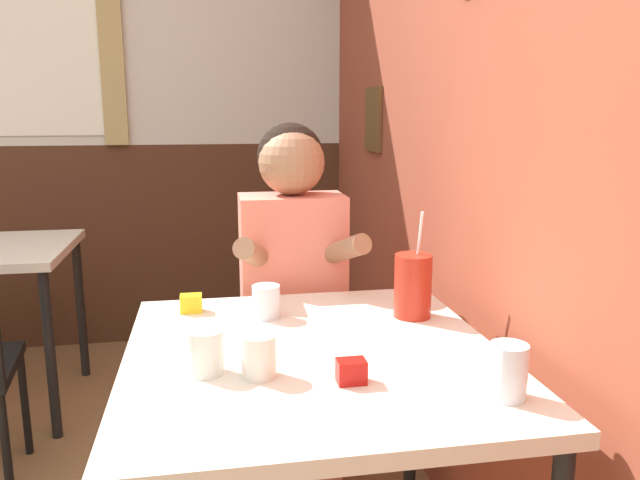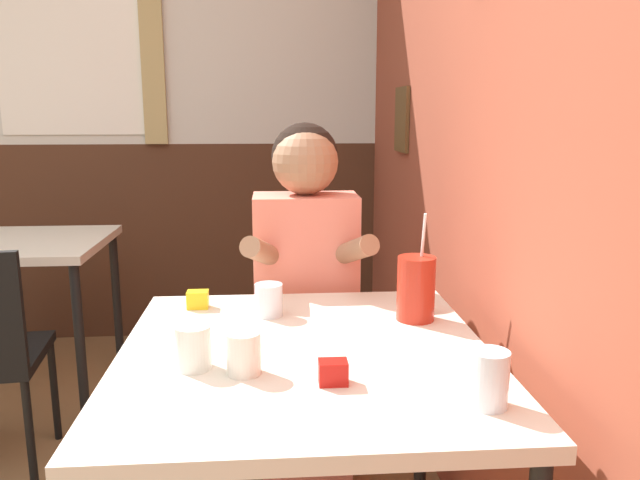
% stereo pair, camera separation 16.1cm
% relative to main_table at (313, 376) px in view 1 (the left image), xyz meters
% --- Properties ---
extents(brick_wall_right, '(0.08, 4.51, 2.70)m').
position_rel_main_table_xyz_m(brick_wall_right, '(0.53, 0.85, 0.69)').
color(brick_wall_right, brown).
rests_on(brick_wall_right, ground_plane).
extents(back_wall, '(5.34, 0.09, 2.70)m').
position_rel_main_table_xyz_m(back_wall, '(-0.68, 2.14, 0.70)').
color(back_wall, silver).
rests_on(back_wall, ground_plane).
extents(main_table, '(0.87, 0.93, 0.72)m').
position_rel_main_table_xyz_m(main_table, '(0.00, 0.00, 0.00)').
color(main_table, beige).
rests_on(main_table, ground_plane).
extents(person_seated, '(0.42, 0.41, 1.24)m').
position_rel_main_table_xyz_m(person_seated, '(0.04, 0.62, 0.01)').
color(person_seated, '#EA7F6B').
rests_on(person_seated, ground_plane).
extents(cocktail_pitcher, '(0.10, 0.10, 0.29)m').
position_rel_main_table_xyz_m(cocktail_pitcher, '(0.31, 0.20, 0.15)').
color(cocktail_pitcher, '#B22819').
rests_on(cocktail_pitcher, main_table).
extents(glass_near_pitcher, '(0.08, 0.08, 0.11)m').
position_rel_main_table_xyz_m(glass_near_pitcher, '(0.33, -0.31, 0.12)').
color(glass_near_pitcher, silver).
rests_on(glass_near_pitcher, main_table).
extents(glass_center, '(0.08, 0.08, 0.10)m').
position_rel_main_table_xyz_m(glass_center, '(-0.25, -0.09, 0.11)').
color(glass_center, silver).
rests_on(glass_center, main_table).
extents(glass_far_side, '(0.07, 0.07, 0.09)m').
position_rel_main_table_xyz_m(glass_far_side, '(-0.14, -0.12, 0.11)').
color(glass_far_side, silver).
rests_on(glass_far_side, main_table).
extents(glass_by_brick, '(0.08, 0.08, 0.09)m').
position_rel_main_table_xyz_m(glass_by_brick, '(-0.09, 0.26, 0.11)').
color(glass_by_brick, silver).
rests_on(glass_by_brick, main_table).
extents(condiment_ketchup, '(0.06, 0.04, 0.05)m').
position_rel_main_table_xyz_m(condiment_ketchup, '(0.05, -0.19, 0.09)').
color(condiment_ketchup, '#B7140F').
rests_on(condiment_ketchup, main_table).
extents(condiment_mustard, '(0.06, 0.04, 0.05)m').
position_rel_main_table_xyz_m(condiment_mustard, '(-0.29, 0.34, 0.09)').
color(condiment_mustard, yellow).
rests_on(condiment_mustard, main_table).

